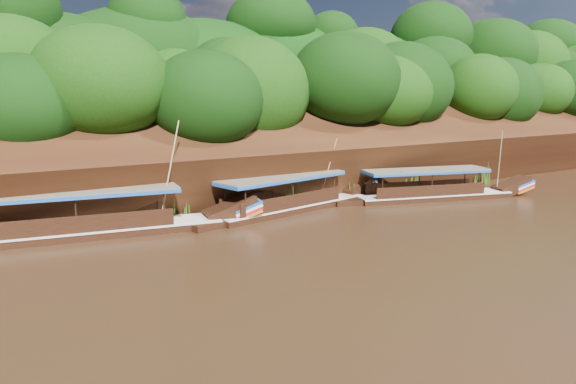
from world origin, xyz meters
The scene contains 6 objects.
ground centered at (0.00, 0.00, 0.00)m, with size 160.00×160.00×0.00m, color black.
riverbank centered at (-0.01, 22.73, 1.89)m, with size 120.00×30.06×19.40m.
boat_0 centered at (12.08, 6.17, 0.49)m, with size 13.35×5.39×5.25m.
boat_1 centered at (1.56, 8.62, 0.53)m, with size 13.68×4.58×4.95m.
boat_2 centered at (-10.46, 8.62, 0.57)m, with size 16.10×4.56×6.45m.
reeds centered at (-3.62, 9.45, 0.90)m, with size 50.38×2.39×1.96m.
Camera 1 is at (-17.63, -21.16, 7.76)m, focal length 35.00 mm.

